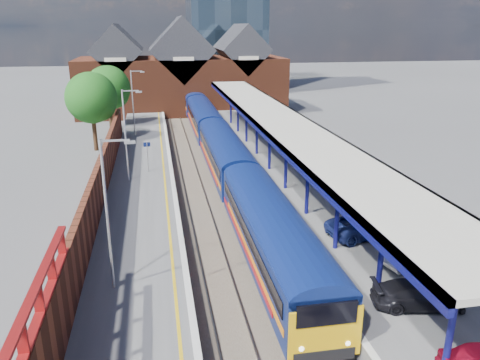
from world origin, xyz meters
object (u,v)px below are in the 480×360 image
object	(u,v)px
train	(213,132)
lamp_post_b	(110,206)
platform_sign	(147,152)
parked_car_dark	(418,294)
parked_car_blue	(366,225)
parked_car_silver	(421,253)
lamp_post_d	(134,99)
lamp_post_c	(127,130)

from	to	relation	value
train	lamp_post_b	distance (m)	28.17
platform_sign	parked_car_dark	xyz separation A→B (m)	(11.40, -21.90, -1.12)
parked_car_blue	parked_car_dark	bearing A→B (deg)	160.95
train	lamp_post_b	world-z (taller)	lamp_post_b
lamp_post_b	parked_car_silver	xyz separation A→B (m)	(14.86, -0.58, -3.31)
lamp_post_b	parked_car_dark	distance (m)	13.78
platform_sign	parked_car_silver	xyz separation A→B (m)	(13.50, -18.58, -1.01)
parked_car_dark	lamp_post_d	bearing A→B (deg)	29.83
lamp_post_b	platform_sign	distance (m)	18.20
train	lamp_post_c	world-z (taller)	lamp_post_c
lamp_post_d	parked_car_dark	size ratio (longest dim) A/B	1.79
lamp_post_c	lamp_post_b	bearing A→B (deg)	-90.00
parked_car_silver	lamp_post_d	bearing A→B (deg)	12.59
lamp_post_d	parked_car_silver	size ratio (longest dim) A/B	1.69
parked_car_silver	parked_car_dark	size ratio (longest dim) A/B	1.06
lamp_post_b	lamp_post_d	xyz separation A→B (m)	(0.00, 32.00, 0.00)
parked_car_dark	lamp_post_c	bearing A→B (deg)	42.94
train	platform_sign	size ratio (longest dim) A/B	26.36
parked_car_silver	parked_car_dark	distance (m)	3.93
train	lamp_post_b	size ratio (longest dim) A/B	9.42
lamp_post_d	parked_car_blue	world-z (taller)	lamp_post_d
train	parked_car_dark	xyz separation A→B (m)	(4.91, -30.80, -0.55)
lamp_post_c	parked_car_blue	size ratio (longest dim) A/B	1.51
lamp_post_d	lamp_post_b	bearing A→B (deg)	-90.00
parked_car_dark	train	bearing A→B (deg)	19.32
train	parked_car_silver	xyz separation A→B (m)	(7.01, -27.48, -0.44)
lamp_post_b	parked_car_silver	bearing A→B (deg)	-2.24
lamp_post_d	train	bearing A→B (deg)	-32.99
lamp_post_b	platform_sign	size ratio (longest dim) A/B	2.80
train	lamp_post_b	xyz separation A→B (m)	(-7.86, -26.90, 2.87)
lamp_post_c	lamp_post_d	world-z (taller)	same
lamp_post_c	parked_car_dark	world-z (taller)	lamp_post_c
train	lamp_post_d	bearing A→B (deg)	147.01
lamp_post_c	platform_sign	world-z (taller)	lamp_post_c
platform_sign	lamp_post_c	bearing A→B (deg)	-124.26
parked_car_silver	parked_car_blue	size ratio (longest dim) A/B	0.89
lamp_post_c	parked_car_silver	world-z (taller)	lamp_post_c
parked_car_dark	parked_car_blue	distance (m)	7.18
lamp_post_b	parked_car_silver	size ratio (longest dim) A/B	1.69
lamp_post_b	lamp_post_c	xyz separation A→B (m)	(0.00, 16.00, 0.00)
lamp_post_b	platform_sign	xyz separation A→B (m)	(1.36, 18.00, -2.30)
lamp_post_b	lamp_post_c	distance (m)	16.00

